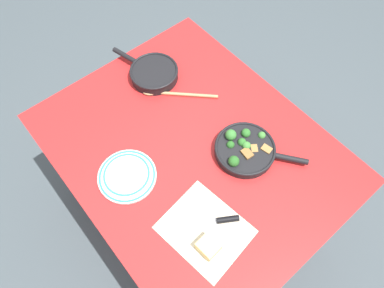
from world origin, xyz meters
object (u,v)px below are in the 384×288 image
Objects in this scene: wooden_spoon at (171,93)px; grater_knife at (215,221)px; cheese_block at (208,246)px; skillet_eggs at (154,73)px; dinner_plate_stack at (127,175)px; skillet_broccoli at (245,149)px.

wooden_spoon is 1.16× the size of grater_knife.
cheese_block is at bearing 66.14° from grater_knife.
skillet_eggs is 1.57× the size of grater_knife.
skillet_broccoli is at bearing -116.81° from dinner_plate_stack.
skillet_broccoli reaches higher than skillet_eggs.
skillet_eggs is 1.52× the size of dinner_plate_stack.
dinner_plate_stack reaches higher than grater_knife.
wooden_spoon is at bearing -61.47° from dinner_plate_stack.
cheese_block is at bearing -171.45° from dinner_plate_stack.
skillet_broccoli is 0.44m from wooden_spoon.
skillet_broccoli is 0.58m from skillet_eggs.
skillet_eggs reaches higher than cheese_block.
skillet_broccoli is at bearing -62.25° from cheese_block.
cheese_block reaches higher than wooden_spoon.
grater_knife is 0.97× the size of dinner_plate_stack.
dinner_plate_stack reaches higher than wooden_spoon.
dinner_plate_stack is (0.42, 0.06, -0.01)m from cheese_block.
grater_knife is 2.89× the size of cheese_block.
wooden_spoon is at bearing 164.63° from skillet_eggs.
grater_knife is at bearing -158.08° from dinner_plate_stack.
dinner_plate_stack is at bearing -153.52° from skillet_broccoli.
skillet_eggs reaches higher than grater_knife.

